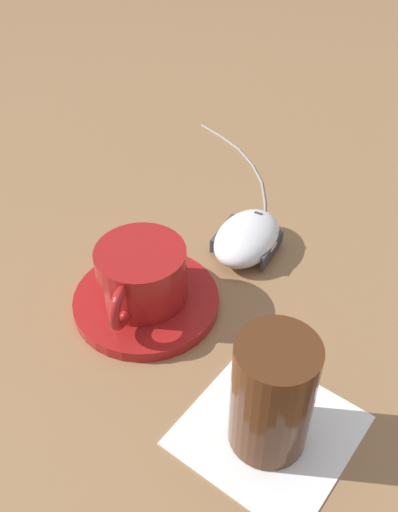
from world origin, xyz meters
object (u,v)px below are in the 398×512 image
drinking_glass (272,395)px  coffee_cup (141,275)px  computer_mouse (247,238)px  saucer (146,301)px

drinking_glass → coffee_cup: bearing=163.0°
coffee_cup → computer_mouse: bearing=73.5°
coffee_cup → drinking_glass: size_ratio=1.03×
computer_mouse → drinking_glass: 0.24m
coffee_cup → drinking_glass: (0.18, -0.06, 0.02)m
saucer → drinking_glass: 0.20m
coffee_cup → computer_mouse: coffee_cup is taller
coffee_cup → computer_mouse: size_ratio=1.05×
computer_mouse → drinking_glass: drinking_glass is taller
coffee_cup → drinking_glass: bearing=-17.0°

